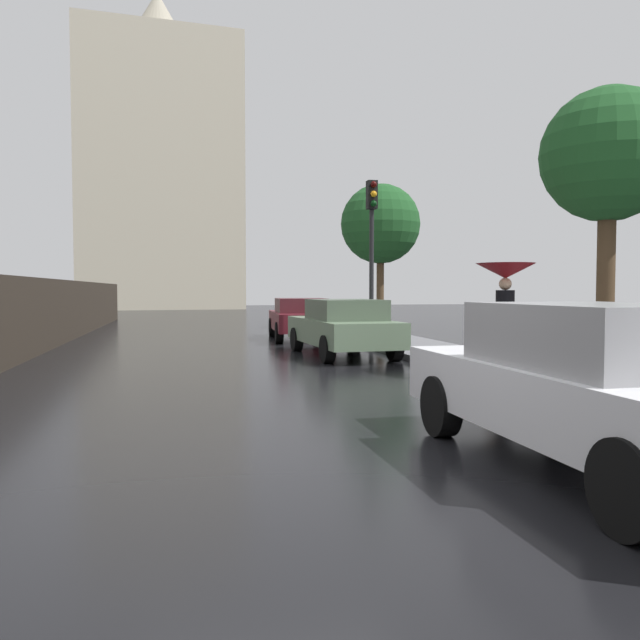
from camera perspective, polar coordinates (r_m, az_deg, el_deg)
name	(u,v)px	position (r m, az deg, el deg)	size (l,w,h in m)	color
ground	(282,468)	(5.86, -3.41, -12.86)	(120.00, 120.00, 0.00)	black
car_white_near_kerb	(593,384)	(6.12, 22.97, -5.25)	(1.80, 4.50, 1.45)	silver
car_maroon_mid_road	(300,318)	(20.38, -1.79, 0.20)	(1.96, 4.30, 1.30)	maroon
car_green_far_ahead	(343,327)	(15.32, 2.02, -0.60)	(1.95, 4.44, 1.34)	slate
pedestrian_with_umbrella_near	(505,284)	(11.69, 16.01, 3.03)	(1.02, 1.02, 1.89)	black
traffic_light	(372,231)	(17.40, 4.60, 7.84)	(0.26, 0.39, 4.32)	black
street_tree_near	(608,158)	(12.77, 24.07, 12.94)	(2.35, 2.35, 5.12)	#4C3823
street_tree_mid	(380,224)	(26.04, 5.35, 8.39)	(3.15, 3.15, 5.77)	#4C3823
distant_tower	(159,169)	(55.52, -14.01, 12.77)	(13.50, 8.10, 25.52)	beige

